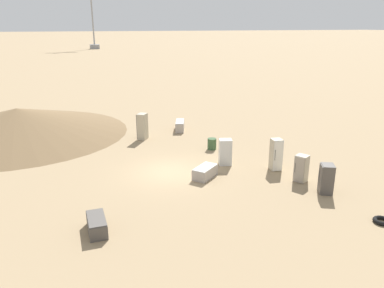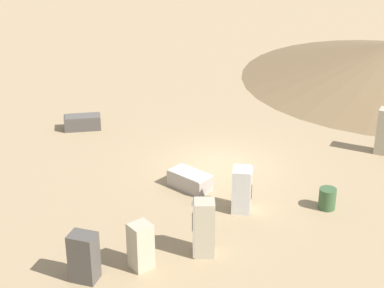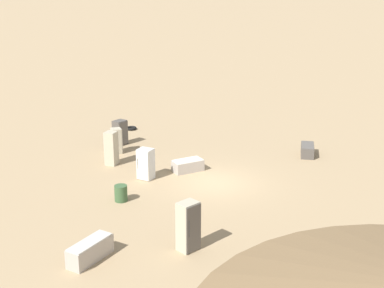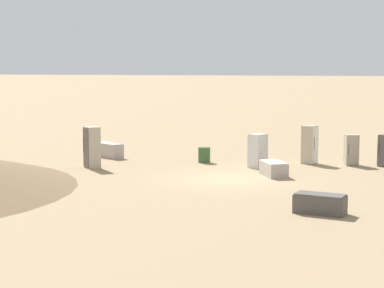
{
  "view_description": "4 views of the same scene",
  "coord_description": "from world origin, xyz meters",
  "px_view_note": "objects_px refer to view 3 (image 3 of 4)",
  "views": [
    {
      "loc": [
        5.81,
        19.31,
        8.12
      ],
      "look_at": [
        -0.95,
        1.08,
        1.91
      ],
      "focal_mm": 35.0,
      "sensor_mm": 36.0,
      "label": 1
    },
    {
      "loc": [
        -22.2,
        5.08,
        11.28
      ],
      "look_at": [
        -1.37,
        1.35,
        1.68
      ],
      "focal_mm": 60.0,
      "sensor_mm": 36.0,
      "label": 2
    },
    {
      "loc": [
        3.26,
        -24.79,
        9.89
      ],
      "look_at": [
        -1.26,
        0.89,
        1.7
      ],
      "focal_mm": 50.0,
      "sensor_mm": 36.0,
      "label": 3
    },
    {
      "loc": [
        24.55,
        10.53,
        4.55
      ],
      "look_at": [
        0.83,
        -1.29,
        1.5
      ],
      "focal_mm": 60.0,
      "sensor_mm": 36.0,
      "label": 4
    }
  ],
  "objects_px": {
    "discarded_fridge_4": "(188,165)",
    "discarded_fridge_5": "(90,251)",
    "discarded_fridge_1": "(188,226)",
    "discarded_fridge_2": "(146,164)",
    "discarded_fridge_6": "(111,148)",
    "discarded_fridge_0": "(117,141)",
    "scrap_tire": "(131,128)",
    "rusty_barrel": "(121,193)",
    "discarded_fridge_7": "(307,150)",
    "discarded_fridge_3": "(120,133)"
  },
  "relations": [
    {
      "from": "discarded_fridge_4",
      "to": "discarded_fridge_5",
      "type": "relative_size",
      "value": 0.86
    },
    {
      "from": "discarded_fridge_1",
      "to": "discarded_fridge_2",
      "type": "distance_m",
      "value": 7.77
    },
    {
      "from": "discarded_fridge_6",
      "to": "discarded_fridge_0",
      "type": "bearing_deg",
      "value": 109.11
    },
    {
      "from": "discarded_fridge_5",
      "to": "scrap_tire",
      "type": "distance_m",
      "value": 17.43
    },
    {
      "from": "discarded_fridge_0",
      "to": "discarded_fridge_6",
      "type": "distance_m",
      "value": 2.0
    },
    {
      "from": "discarded_fridge_5",
      "to": "rusty_barrel",
      "type": "height_order",
      "value": "rusty_barrel"
    },
    {
      "from": "discarded_fridge_5",
      "to": "rusty_barrel",
      "type": "distance_m",
      "value": 5.39
    },
    {
      "from": "discarded_fridge_2",
      "to": "scrap_tire",
      "type": "relative_size",
      "value": 2.13
    },
    {
      "from": "discarded_fridge_4",
      "to": "scrap_tire",
      "type": "distance_m",
      "value": 8.98
    },
    {
      "from": "discarded_fridge_1",
      "to": "scrap_tire",
      "type": "relative_size",
      "value": 2.58
    },
    {
      "from": "discarded_fridge_4",
      "to": "discarded_fridge_5",
      "type": "bearing_deg",
      "value": -49.32
    },
    {
      "from": "discarded_fridge_1",
      "to": "discarded_fridge_5",
      "type": "xyz_separation_m",
      "value": [
        -3.38,
        -1.38,
        -0.59
      ]
    },
    {
      "from": "discarded_fridge_1",
      "to": "discarded_fridge_7",
      "type": "height_order",
      "value": "discarded_fridge_1"
    },
    {
      "from": "discarded_fridge_0",
      "to": "scrap_tire",
      "type": "distance_m",
      "value": 5.06
    },
    {
      "from": "discarded_fridge_0",
      "to": "discarded_fridge_1",
      "type": "xyz_separation_m",
      "value": [
        6.22,
        -10.71,
        0.22
      ]
    },
    {
      "from": "discarded_fridge_1",
      "to": "discarded_fridge_2",
      "type": "height_order",
      "value": "discarded_fridge_1"
    },
    {
      "from": "discarded_fridge_4",
      "to": "discarded_fridge_7",
      "type": "relative_size",
      "value": 1.08
    },
    {
      "from": "discarded_fridge_6",
      "to": "scrap_tire",
      "type": "height_order",
      "value": "discarded_fridge_6"
    },
    {
      "from": "discarded_fridge_4",
      "to": "discarded_fridge_5",
      "type": "height_order",
      "value": "discarded_fridge_5"
    },
    {
      "from": "scrap_tire",
      "to": "discarded_fridge_1",
      "type": "bearing_deg",
      "value": -66.57
    },
    {
      "from": "discarded_fridge_4",
      "to": "discarded_fridge_6",
      "type": "xyz_separation_m",
      "value": [
        -4.31,
        0.33,
        0.62
      ]
    },
    {
      "from": "discarded_fridge_0",
      "to": "discarded_fridge_7",
      "type": "height_order",
      "value": "discarded_fridge_0"
    },
    {
      "from": "discarded_fridge_7",
      "to": "discarded_fridge_0",
      "type": "bearing_deg",
      "value": -171.59
    },
    {
      "from": "discarded_fridge_2",
      "to": "rusty_barrel",
      "type": "distance_m",
      "value": 3.02
    },
    {
      "from": "discarded_fridge_1",
      "to": "scrap_tire",
      "type": "distance_m",
      "value": 17.13
    },
    {
      "from": "discarded_fridge_2",
      "to": "discarded_fridge_7",
      "type": "bearing_deg",
      "value": -130.25
    },
    {
      "from": "discarded_fridge_0",
      "to": "discarded_fridge_4",
      "type": "height_order",
      "value": "discarded_fridge_0"
    },
    {
      "from": "discarded_fridge_3",
      "to": "rusty_barrel",
      "type": "bearing_deg",
      "value": 45.46
    },
    {
      "from": "rusty_barrel",
      "to": "discarded_fridge_0",
      "type": "bearing_deg",
      "value": 109.16
    },
    {
      "from": "discarded_fridge_0",
      "to": "discarded_fridge_3",
      "type": "relative_size",
      "value": 0.98
    },
    {
      "from": "discarded_fridge_2",
      "to": "discarded_fridge_5",
      "type": "xyz_separation_m",
      "value": [
        0.09,
        -8.33,
        -0.42
      ]
    },
    {
      "from": "discarded_fridge_0",
      "to": "discarded_fridge_2",
      "type": "height_order",
      "value": "discarded_fridge_2"
    },
    {
      "from": "discarded_fridge_7",
      "to": "rusty_barrel",
      "type": "relative_size",
      "value": 2.13
    },
    {
      "from": "discarded_fridge_0",
      "to": "discarded_fridge_5",
      "type": "relative_size",
      "value": 0.73
    },
    {
      "from": "discarded_fridge_3",
      "to": "rusty_barrel",
      "type": "xyz_separation_m",
      "value": [
        2.63,
        -8.38,
        -0.38
      ]
    },
    {
      "from": "discarded_fridge_1",
      "to": "discarded_fridge_5",
      "type": "distance_m",
      "value": 3.7
    },
    {
      "from": "discarded_fridge_5",
      "to": "discarded_fridge_6",
      "type": "xyz_separation_m",
      "value": [
        -2.49,
        10.13,
        0.56
      ]
    },
    {
      "from": "discarded_fridge_6",
      "to": "scrap_tire",
      "type": "xyz_separation_m",
      "value": [
        -0.93,
        6.95,
        -0.84
      ]
    },
    {
      "from": "discarded_fridge_0",
      "to": "discarded_fridge_2",
      "type": "relative_size",
      "value": 0.93
    },
    {
      "from": "discarded_fridge_4",
      "to": "discarded_fridge_6",
      "type": "bearing_deg",
      "value": -133.26
    },
    {
      "from": "discarded_fridge_5",
      "to": "discarded_fridge_7",
      "type": "bearing_deg",
      "value": 79.75
    },
    {
      "from": "discarded_fridge_3",
      "to": "discarded_fridge_0",
      "type": "bearing_deg",
      "value": 38.1
    },
    {
      "from": "discarded_fridge_5",
      "to": "discarded_fridge_6",
      "type": "bearing_deg",
      "value": 124.57
    },
    {
      "from": "discarded_fridge_2",
      "to": "discarded_fridge_4",
      "type": "relative_size",
      "value": 0.92
    },
    {
      "from": "discarded_fridge_1",
      "to": "discarded_fridge_7",
      "type": "distance_m",
      "value": 13.1
    },
    {
      "from": "discarded_fridge_2",
      "to": "rusty_barrel",
      "type": "relative_size",
      "value": 2.1
    },
    {
      "from": "discarded_fridge_7",
      "to": "discarded_fridge_3",
      "type": "bearing_deg",
      "value": 179.85
    },
    {
      "from": "discarded_fridge_0",
      "to": "discarded_fridge_2",
      "type": "xyz_separation_m",
      "value": [
        2.74,
        -3.77,
        0.05
      ]
    },
    {
      "from": "discarded_fridge_7",
      "to": "rusty_barrel",
      "type": "bearing_deg",
      "value": -135.74
    },
    {
      "from": "discarded_fridge_0",
      "to": "discarded_fridge_6",
      "type": "xyz_separation_m",
      "value": [
        0.34,
        -1.96,
        0.19
      ]
    }
  ]
}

